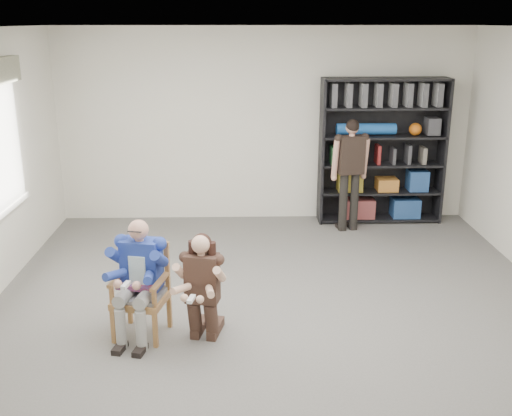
{
  "coord_description": "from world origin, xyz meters",
  "views": [
    {
      "loc": [
        -0.36,
        -5.17,
        2.86
      ],
      "look_at": [
        -0.2,
        0.6,
        1.05
      ],
      "focal_mm": 42.0,
      "sensor_mm": 36.0,
      "label": 1
    }
  ],
  "objects_px": {
    "kneeling_woman": "(202,289)",
    "standing_man": "(350,176)",
    "armchair": "(140,292)",
    "bookshelf": "(382,152)",
    "seated_man": "(140,279)"
  },
  "relations": [
    {
      "from": "kneeling_woman",
      "to": "standing_man",
      "type": "bearing_deg",
      "value": 70.87
    },
    {
      "from": "armchair",
      "to": "bookshelf",
      "type": "bearing_deg",
      "value": 60.76
    },
    {
      "from": "seated_man",
      "to": "standing_man",
      "type": "relative_size",
      "value": 0.72
    },
    {
      "from": "armchair",
      "to": "standing_man",
      "type": "distance_m",
      "value": 3.85
    },
    {
      "from": "armchair",
      "to": "kneeling_woman",
      "type": "bearing_deg",
      "value": 0.98
    },
    {
      "from": "bookshelf",
      "to": "standing_man",
      "type": "distance_m",
      "value": 0.71
    },
    {
      "from": "seated_man",
      "to": "kneeling_woman",
      "type": "bearing_deg",
      "value": 0.98
    },
    {
      "from": "bookshelf",
      "to": "seated_man",
      "type": "bearing_deg",
      "value": -131.91
    },
    {
      "from": "kneeling_woman",
      "to": "bookshelf",
      "type": "relative_size",
      "value": 0.5
    },
    {
      "from": "armchair",
      "to": "standing_man",
      "type": "relative_size",
      "value": 0.56
    },
    {
      "from": "standing_man",
      "to": "bookshelf",
      "type": "bearing_deg",
      "value": 26.31
    },
    {
      "from": "armchair",
      "to": "seated_man",
      "type": "distance_m",
      "value": 0.13
    },
    {
      "from": "armchair",
      "to": "seated_man",
      "type": "bearing_deg",
      "value": 0.0
    },
    {
      "from": "seated_man",
      "to": "armchair",
      "type": "bearing_deg",
      "value": 0.0
    },
    {
      "from": "standing_man",
      "to": "seated_man",
      "type": "bearing_deg",
      "value": -141.65
    }
  ]
}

